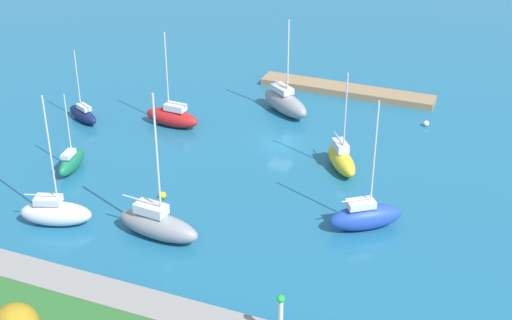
% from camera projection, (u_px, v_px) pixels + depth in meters
% --- Properties ---
extents(water, '(160.00, 160.00, 0.00)m').
position_uv_depth(water, '(280.00, 144.00, 79.45)').
color(water, '#1E668C').
rests_on(water, ground).
extents(pier_dock, '(21.97, 3.11, 0.85)m').
position_uv_depth(pier_dock, '(346.00, 90.00, 91.76)').
color(pier_dock, '#997A56').
rests_on(pier_dock, ground).
extents(breakwater, '(67.29, 2.97, 1.35)m').
position_uv_depth(breakwater, '(138.00, 307.00, 54.31)').
color(breakwater, gray).
rests_on(breakwater, ground).
extents(harbor_beacon, '(0.56, 0.56, 3.73)m').
position_uv_depth(harbor_beacon, '(281.00, 314.00, 49.26)').
color(harbor_beacon, silver).
rests_on(harbor_beacon, breakwater).
extents(sailboat_gray_near_pier, '(8.02, 3.13, 13.61)m').
position_uv_depth(sailboat_gray_near_pier, '(158.00, 224.00, 63.00)').
color(sailboat_gray_near_pier, gray).
rests_on(sailboat_gray_near_pier, water).
extents(sailboat_green_off_beacon, '(2.16, 5.21, 8.26)m').
position_uv_depth(sailboat_green_off_beacon, '(71.00, 162.00, 73.72)').
color(sailboat_green_off_beacon, '#19724C').
rests_on(sailboat_green_off_beacon, water).
extents(sailboat_white_center_basin, '(6.83, 4.12, 12.47)m').
position_uv_depth(sailboat_white_center_basin, '(56.00, 212.00, 64.86)').
color(sailboat_white_center_basin, white).
rests_on(sailboat_white_center_basin, water).
extents(sailboat_yellow_mid_basin, '(5.21, 6.23, 10.57)m').
position_uv_depth(sailboat_yellow_mid_basin, '(341.00, 159.00, 73.94)').
color(sailboat_yellow_mid_basin, yellow).
rests_on(sailboat_yellow_mid_basin, water).
extents(sailboat_navy_inner_mooring, '(5.50, 3.74, 8.50)m').
position_uv_depth(sailboat_navy_inner_mooring, '(83.00, 114.00, 84.28)').
color(sailboat_navy_inner_mooring, '#141E4C').
rests_on(sailboat_navy_inner_mooring, water).
extents(sailboat_blue_along_channel, '(6.83, 5.86, 12.23)m').
position_uv_depth(sailboat_blue_along_channel, '(365.00, 216.00, 64.29)').
color(sailboat_blue_along_channel, '#2347B2').
rests_on(sailboat_blue_along_channel, water).
extents(sailboat_red_west_end, '(6.75, 2.51, 11.08)m').
position_uv_depth(sailboat_red_west_end, '(172.00, 117.00, 83.01)').
color(sailboat_red_west_end, red).
rests_on(sailboat_red_west_end, water).
extents(sailboat_gray_far_south, '(7.88, 6.55, 11.45)m').
position_uv_depth(sailboat_gray_far_south, '(285.00, 102.00, 86.11)').
color(sailboat_gray_far_south, gray).
rests_on(sailboat_gray_far_south, water).
extents(mooring_buoy_yellow, '(0.68, 0.68, 0.68)m').
position_uv_depth(mooring_buoy_yellow, '(163.00, 195.00, 69.22)').
color(mooring_buoy_yellow, yellow).
rests_on(mooring_buoy_yellow, water).
extents(mooring_buoy_white, '(0.67, 0.67, 0.67)m').
position_uv_depth(mooring_buoy_white, '(426.00, 123.00, 83.32)').
color(mooring_buoy_white, white).
rests_on(mooring_buoy_white, water).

